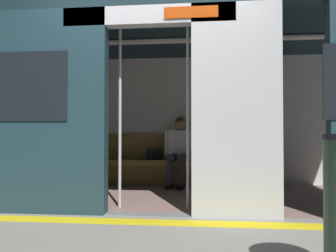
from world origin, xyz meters
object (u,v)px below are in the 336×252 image
handbag (154,155)px  bench_seat (170,166)px  book (204,159)px  train_car (158,86)px  person_seated (180,147)px  grab_pole_door (120,114)px  grab_pole_far (188,113)px

handbag → bench_seat: bearing=167.5°
bench_seat → handbag: size_ratio=12.47×
bench_seat → book: (-0.57, -0.06, 0.11)m
book → train_car: bearing=71.7°
person_seated → book: 0.47m
person_seated → handbag: size_ratio=4.46×
train_car → grab_pole_door: (0.34, 0.84, -0.44)m
grab_pole_far → person_seated: bearing=-82.8°
book → grab_pole_door: size_ratio=0.10×
book → bench_seat: bearing=17.4°
handbag → grab_pole_far: (-0.68, 1.95, 0.59)m
bench_seat → train_car: bearing=86.8°
handbag → grab_pole_far: grab_pole_far is taller
person_seated → grab_pole_far: grab_pole_far is taller
book → grab_pole_door: grab_pole_door is taller
bench_seat → book: book is taller
bench_seat → person_seated: 0.37m
bench_seat → person_seated: person_seated is taller
bench_seat → book: 0.59m
person_seated → handbag: (0.45, -0.11, -0.14)m
person_seated → grab_pole_door: bearing=72.8°
train_car → person_seated: (-0.23, -1.00, -0.89)m
train_car → book: bearing=-119.6°
grab_pole_door → handbag: bearing=-93.5°
grab_pole_far → handbag: bearing=-70.7°
bench_seat → person_seated: bearing=162.8°
person_seated → book: bearing=-164.2°
train_car → handbag: train_car is taller
bench_seat → grab_pole_far: bearing=102.0°
train_car → handbag: size_ratio=24.62×
train_car → grab_pole_far: (-0.46, 0.84, -0.44)m
train_car → handbag: (0.22, -1.11, -1.03)m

